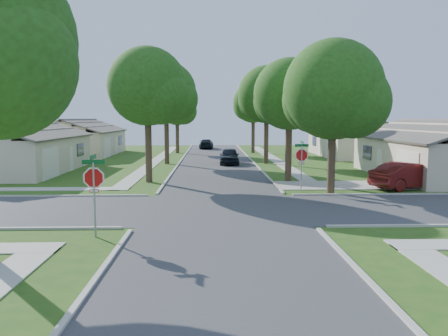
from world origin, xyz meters
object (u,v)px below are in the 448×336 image
tree_e_far (254,105)px  tree_e_mid (267,97)px  house_ne_far (356,143)px  stop_sign_sw (94,181)px  house_ne_near (438,156)px  tree_w_far (177,108)px  tree_ne_corner (334,94)px  tree_w_mid (167,94)px  house_nw_near (18,153)px  tree_w_near (148,90)px  tree_e_near (290,98)px  house_nw_far (81,142)px  car_driveway (409,176)px  car_curb_east (229,156)px  car_curb_west (206,144)px  stop_sign_ne (302,157)px

tree_e_far → tree_e_mid: bearing=-90.0°
house_ne_far → stop_sign_sw: bearing=-121.6°
stop_sign_sw → tree_e_mid: (9.46, 25.71, 4.22)m
stop_sign_sw → house_ne_near: bearing=37.2°
tree_w_far → tree_ne_corner: tree_ne_corner is taller
house_ne_near → tree_w_mid: bearing=154.1°
stop_sign_sw → tree_w_mid: bearing=89.9°
tree_e_mid → house_nw_near: bearing=-163.8°
tree_e_mid → tree_w_near: (-9.40, -12.00, -0.14)m
house_ne_near → tree_ne_corner: bearing=-144.8°
tree_e_far → house_nw_near: tree_e_far is taller
tree_e_near → tree_w_mid: bearing=128.0°
tree_e_mid → house_ne_near: tree_e_mid is taller
tree_e_near → house_nw_near: tree_e_near is taller
house_ne_far → house_nw_far: size_ratio=1.00×
house_nw_near → car_driveway: size_ratio=2.76×
house_ne_far → house_nw_far: 32.12m
car_curb_east → tree_w_far: bearing=115.7°
house_ne_near → car_driveway: (-4.49, -5.29, -0.70)m
tree_e_near → car_curb_west: size_ratio=1.78×
tree_w_near → car_curb_east: 13.99m
stop_sign_ne → tree_e_far: 29.57m
house_ne_far → car_curb_west: bearing=143.4°
tree_e_far → car_curb_west: size_ratio=1.87×
stop_sign_ne → house_ne_near: 12.94m
tree_w_far → house_ne_near: tree_w_far is taller
tree_w_mid → car_curb_west: 21.83m
stop_sign_sw → tree_ne_corner: size_ratio=0.34×
tree_e_far → house_nw_far: size_ratio=0.64×
tree_w_far → car_curb_west: bearing=66.0°
tree_ne_corner → car_curb_west: bearing=101.4°
car_curb_west → tree_w_mid: bearing=82.7°
tree_e_near → tree_e_mid: size_ratio=0.90×
tree_w_mid → tree_e_near: bearing=-52.0°
stop_sign_ne → tree_w_far: (-9.35, 29.31, 3.48)m
tree_e_far → tree_e_near: bearing=-90.0°
tree_w_near → house_nw_far: 26.05m
tree_e_mid → car_curb_west: 22.30m
house_nw_near → house_nw_far: bearing=90.0°
tree_e_far → car_driveway: tree_e_far is taller
car_driveway → tree_w_near: bearing=56.8°
tree_e_near → house_nw_far: 31.24m
house_nw_near → house_nw_far: size_ratio=1.00×
tree_e_far → tree_w_far: (-9.40, -0.00, -0.47)m
tree_w_far → stop_sign_ne: bearing=-72.3°
tree_ne_corner → house_nw_near: bearing=154.2°
tree_ne_corner → car_curb_east: size_ratio=1.93×
tree_w_far → house_ne_far: (20.64, -5.01, -3.99)m
house_nw_near → car_curb_east: bearing=17.9°
tree_e_near → house_ne_far: 23.30m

